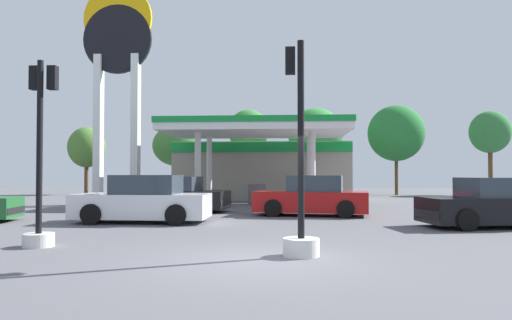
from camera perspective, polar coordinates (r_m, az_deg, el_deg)
name	(u,v)px	position (r m, az deg, el deg)	size (l,w,h in m)	color
ground_plane	(259,261)	(9.77, 0.40, -11.71)	(90.00, 90.00, 0.00)	#56565B
gas_station	(262,166)	(31.28, 0.75, -0.66)	(11.04, 12.15, 4.44)	gray
station_pole_sign	(117,65)	(27.97, -15.91, 10.61)	(3.76, 0.56, 11.99)	white
car_1	(312,197)	(19.82, 6.54, -4.36)	(4.75, 2.56, 1.62)	black
car_2	(178,196)	(21.91, -9.09, -4.15)	(4.54, 2.42, 1.56)	black
car_3	(493,205)	(17.21, 25.99, -4.73)	(4.65, 2.58, 1.57)	black
car_5	(143,201)	(17.45, -13.08, -4.68)	(4.63, 2.15, 1.65)	black
traffic_signal_0	(300,201)	(10.20, 5.17, -4.79)	(0.76, 0.76, 4.50)	silver
traffic_signal_1	(40,179)	(12.53, -23.93, -2.05)	(0.71, 0.71, 4.38)	silver
tree_0	(87,148)	(40.84, -19.20, 1.39)	(2.91, 2.91, 5.33)	brown
tree_1	(177,146)	(40.13, -9.21, 1.66)	(3.98, 3.98, 5.61)	brown
tree_2	(249,131)	(37.01, -0.88, 3.42)	(3.11, 3.11, 6.51)	brown
tree_3	(315,135)	(38.51, 6.96, 2.97)	(4.30, 4.30, 6.79)	brown
tree_4	(396,133)	(39.35, 16.07, 3.02)	(4.34, 4.34, 6.95)	brown
tree_5	(490,132)	(42.16, 25.70, 2.92)	(3.10, 3.10, 6.54)	brown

